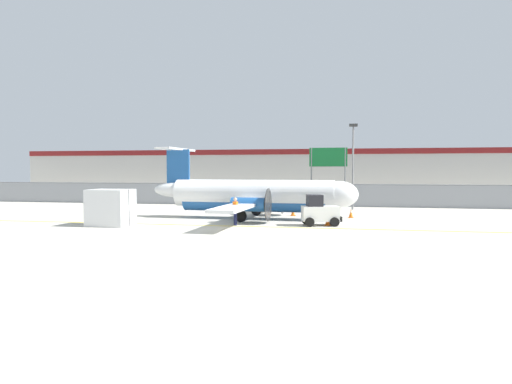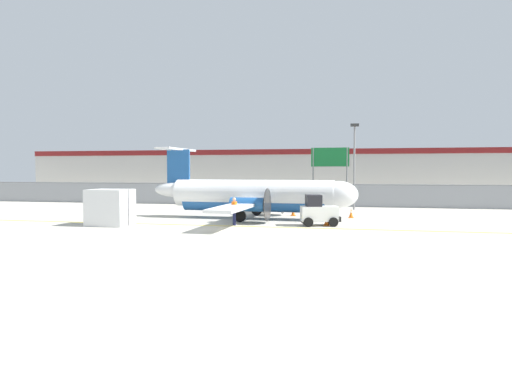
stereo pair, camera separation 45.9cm
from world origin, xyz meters
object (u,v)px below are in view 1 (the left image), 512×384
Objects in this scene: commuter_airplane at (257,196)px; parked_car_4 at (315,190)px; parked_car_6 at (385,191)px; parked_car_0 at (178,188)px; traffic_cone_near_right at (351,213)px; traffic_cone_near_left at (327,220)px; cargo_container at (111,207)px; baggage_tug at (319,212)px; ground_crew_worker at (235,210)px; parked_car_3 at (276,189)px; parked_car_1 at (182,192)px; parked_car_7 at (439,195)px; parked_car_2 at (229,192)px; parked_car_5 at (334,189)px; highway_sign at (328,162)px; apron_light_pole at (353,159)px; traffic_cone_far_left at (293,212)px.

parked_car_4 is (2.52, 25.35, -0.71)m from commuter_airplane.
parked_car_0 is at bearing 176.13° from parked_car_6.
traffic_cone_near_left is at bearing -107.03° from traffic_cone_near_right.
cargo_container reaches higher than traffic_cone_near_right.
parked_car_4 reaches higher than traffic_cone_near_left.
baggage_tug is at bearing -111.56° from traffic_cone_near_right.
commuter_airplane is 3.75× the size of parked_car_0.
parked_car_3 is (-2.02, 31.28, -0.06)m from ground_crew_worker.
parked_car_1 and parked_car_4 have the same top height.
traffic_cone_near_right is 18.06m from parked_car_7.
parked_car_2 and parked_car_5 have the same top height.
highway_sign is at bearing -20.41° from parked_car_2.
apron_light_pole is (6.66, 8.61, 2.70)m from commuter_airplane.
traffic_cone_near_right is at bearing 72.97° from traffic_cone_near_left.
cargo_container is at bearing 68.29° from parked_car_5.
ground_crew_worker is 14.87m from apron_light_pole.
traffic_cone_near_left is at bearing -54.92° from parked_car_2.
cargo_container is at bearing -99.43° from parked_car_3.
highway_sign is (2.19, 10.91, 3.83)m from traffic_cone_far_left.
ground_crew_worker is at bearing -106.26° from highway_sign.
parked_car_5 is (-1.70, 25.75, 0.58)m from traffic_cone_near_right.
commuter_airplane is 25.08× the size of traffic_cone_far_left.
parked_car_7 is (15.38, 17.50, -0.71)m from commuter_airplane.
traffic_cone_far_left is 0.15× the size of parked_car_4.
cargo_container is 12.98m from traffic_cone_far_left.
traffic_cone_near_left is 0.15× the size of parked_car_6.
parked_car_0 is 1.00× the size of parked_car_1.
parked_car_3 is 0.98× the size of parked_car_6.
ground_crew_worker is 2.66× the size of traffic_cone_near_left.
parked_car_1 is (-3.97, 23.36, -0.21)m from cargo_container.
traffic_cone_near_left is 23.00m from parked_car_7.
parked_car_7 is (10.92, 20.63, 0.04)m from baggage_tug.
parked_car_5 is at bearing 93.77° from traffic_cone_near_right.
cargo_container is 23.70m from parked_car_1.
ground_crew_worker is at bearing -114.10° from traffic_cone_far_left.
parked_car_0 is at bearing 126.43° from traffic_cone_far_left.
traffic_cone_far_left is 25.29m from parked_car_5.
commuter_airplane is 23.31m from parked_car_7.
parked_car_0 is 0.78× the size of highway_sign.
traffic_cone_far_left is 0.15× the size of parked_car_6.
parked_car_1 and parked_car_5 have the same top height.
cargo_container is 33.21m from parked_car_0.
parked_car_5 is 14.68m from parked_car_7.
parked_car_3 is 1.00× the size of parked_car_5.
traffic_cone_far_left is at bearing 116.46° from traffic_cone_near_left.
parked_car_3 is 21.19m from apron_light_pole.
parked_car_2 is at bearing 38.16° from parked_car_4.
commuter_airplane is at bearing 130.82° from baggage_tug.
baggage_tug is 0.46× the size of highway_sign.
parked_car_7 is (10.66, -10.09, 0.00)m from parked_car_5.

